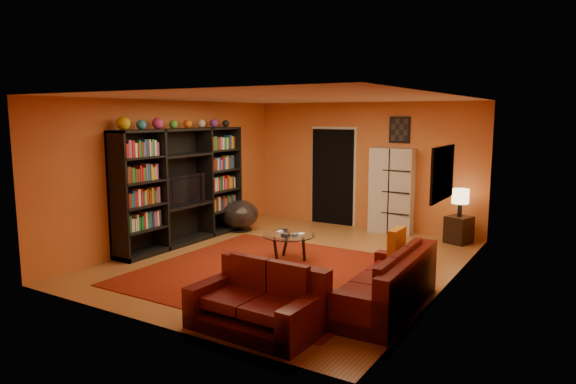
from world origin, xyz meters
The scene contains 20 objects.
floor centered at (0.00, 0.00, 0.00)m, with size 6.00×6.00×0.00m, color brown.
ceiling centered at (0.00, 0.00, 2.60)m, with size 6.00×6.00×0.00m, color white.
wall_back centered at (0.00, 3.00, 1.30)m, with size 6.00×6.00×0.00m, color #C2612A.
wall_front centered at (0.00, -3.00, 1.30)m, with size 6.00×6.00×0.00m, color #C2612A.
wall_left centered at (-2.50, 0.00, 1.30)m, with size 6.00×6.00×0.00m, color #C2612A.
wall_right centered at (2.50, 0.00, 1.30)m, with size 6.00×6.00×0.00m, color #C2612A.
rug centered at (0.10, -0.70, 0.01)m, with size 3.60×3.60×0.01m, color #5B140A.
doorway centered at (-0.70, 2.96, 1.02)m, with size 0.95×0.10×2.04m, color black.
wall_art_right centered at (2.48, -0.30, 1.60)m, with size 0.03×1.00×0.70m, color black.
wall_art_back centered at (0.75, 2.98, 2.05)m, with size 0.42×0.03×0.52m, color black.
entertainment_unit centered at (-2.27, 0.00, 1.05)m, with size 0.45×3.00×2.10m, color black.
tv centered at (-2.23, -0.06, 1.00)m, with size 0.13×0.96×0.56m, color black.
sofa centered at (2.13, -1.19, 0.29)m, with size 0.87×2.00×0.85m.
loveseat centered at (1.10, -2.42, 0.29)m, with size 1.45×0.90×0.85m.
throw_pillow centered at (1.95, -0.44, 0.63)m, with size 0.12×0.42×0.42m, color orange.
coffee_table centered at (-0.01, -0.02, 0.38)m, with size 0.84×0.84×0.42m.
storage_cabinet centered at (0.69, 2.80, 0.85)m, with size 0.85×0.38×1.70m, color #B6B0A8.
bowl_chair centered at (-2.00, 1.35, 0.33)m, with size 0.77×0.77×0.62m.
side_table centered at (2.07, 2.60, 0.25)m, with size 0.40×0.40×0.50m, color black.
table_lamp centered at (2.07, 2.60, 0.86)m, with size 0.31×0.31×0.51m.
Camera 1 is at (4.19, -6.90, 2.34)m, focal length 32.00 mm.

